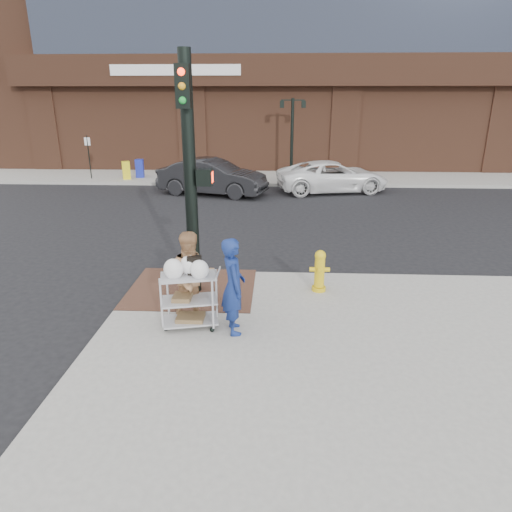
# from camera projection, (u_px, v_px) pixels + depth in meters

# --- Properties ---
(ground) EXTENTS (220.00, 220.00, 0.00)m
(ground) POSITION_uv_depth(u_px,v_px,m) (213.00, 313.00, 9.52)
(ground) COLOR black
(ground) RESTS_ON ground
(sidewalk_far) EXTENTS (65.00, 36.00, 0.15)m
(sidewalk_far) POSITION_uv_depth(u_px,v_px,m) (409.00, 147.00, 39.06)
(sidewalk_far) COLOR gray
(sidewalk_far) RESTS_ON ground
(brick_curb_ramp) EXTENTS (2.80, 2.40, 0.01)m
(brick_curb_ramp) POSITION_uv_depth(u_px,v_px,m) (192.00, 288.00, 10.35)
(brick_curb_ramp) COLOR #533226
(brick_curb_ramp) RESTS_ON sidewalk_near
(lamp_post) EXTENTS (1.32, 0.22, 4.00)m
(lamp_post) POSITION_uv_depth(u_px,v_px,m) (292.00, 129.00, 23.62)
(lamp_post) COLOR black
(lamp_post) RESTS_ON sidewalk_far
(parking_sign) EXTENTS (0.05, 0.05, 2.20)m
(parking_sign) POSITION_uv_depth(u_px,v_px,m) (89.00, 157.00, 23.62)
(parking_sign) COLOR black
(parking_sign) RESTS_ON sidewalk_far
(traffic_signal_pole) EXTENTS (0.61, 0.51, 5.00)m
(traffic_signal_pole) POSITION_uv_depth(u_px,v_px,m) (191.00, 171.00, 9.33)
(traffic_signal_pole) COLOR black
(traffic_signal_pole) RESTS_ON sidewalk_near
(woman_blue) EXTENTS (0.58, 0.75, 1.81)m
(woman_blue) POSITION_uv_depth(u_px,v_px,m) (233.00, 286.00, 8.19)
(woman_blue) COLOR navy
(woman_blue) RESTS_ON sidewalk_near
(pedestrian_tan) EXTENTS (1.07, 0.97, 1.81)m
(pedestrian_tan) POSITION_uv_depth(u_px,v_px,m) (193.00, 278.00, 8.54)
(pedestrian_tan) COLOR #A5764D
(pedestrian_tan) RESTS_ON sidewalk_near
(sedan_dark) EXTENTS (5.16, 2.93, 1.61)m
(sedan_dark) POSITION_uv_depth(u_px,v_px,m) (212.00, 177.00, 20.55)
(sedan_dark) COLOR black
(sedan_dark) RESTS_ON ground
(minivan_white) EXTENTS (5.50, 3.37, 1.42)m
(minivan_white) POSITION_uv_depth(u_px,v_px,m) (333.00, 176.00, 21.22)
(minivan_white) COLOR white
(minivan_white) RESTS_ON ground
(utility_cart) EXTENTS (1.10, 0.77, 1.40)m
(utility_cart) POSITION_uv_depth(u_px,v_px,m) (189.00, 295.00, 8.46)
(utility_cart) COLOR #A6A7AC
(utility_cart) RESTS_ON sidewalk_near
(fire_hydrant) EXTENTS (0.45, 0.31, 0.95)m
(fire_hydrant) POSITION_uv_depth(u_px,v_px,m) (320.00, 270.00, 10.09)
(fire_hydrant) COLOR gold
(fire_hydrant) RESTS_ON sidewalk_near
(newsbox_yellow) EXTENTS (0.49, 0.47, 0.91)m
(newsbox_yellow) POSITION_uv_depth(u_px,v_px,m) (126.00, 170.00, 23.64)
(newsbox_yellow) COLOR yellow
(newsbox_yellow) RESTS_ON sidewalk_far
(newsbox_blue) EXTENTS (0.44, 0.40, 0.95)m
(newsbox_blue) POSITION_uv_depth(u_px,v_px,m) (140.00, 168.00, 24.14)
(newsbox_blue) COLOR #1A27AB
(newsbox_blue) RESTS_ON sidewalk_far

